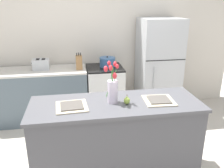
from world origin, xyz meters
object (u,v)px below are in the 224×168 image
object	(u,v)px
stove_range	(105,91)
refrigerator	(158,67)
cooking_pot	(107,62)
plate_setting_right	(159,100)
toaster	(41,64)
pear_figurine	(127,100)
flower_vase	(113,88)
plate_setting_left	(72,106)
knife_block	(79,62)

from	to	relation	value
stove_range	refrigerator	distance (m)	1.03
cooking_pot	plate_setting_right	bearing A→B (deg)	-79.62
refrigerator	toaster	bearing A→B (deg)	179.14
stove_range	pear_figurine	size ratio (longest dim) A/B	8.34
flower_vase	stove_range	bearing A→B (deg)	85.16
plate_setting_left	plate_setting_right	distance (m)	0.92
stove_range	refrigerator	size ratio (longest dim) A/B	0.53
pear_figurine	cooking_pot	bearing A→B (deg)	88.39
plate_setting_left	plate_setting_right	xyz separation A→B (m)	(0.92, 0.00, 0.00)
plate_setting_right	knife_block	world-z (taller)	knife_block
pear_figurine	knife_block	world-z (taller)	knife_block
toaster	flower_vase	bearing A→B (deg)	-60.83
cooking_pot	refrigerator	bearing A→B (deg)	-2.22
toaster	cooking_pot	xyz separation A→B (m)	(1.09, 0.00, -0.01)
flower_vase	toaster	size ratio (longest dim) A/B	1.57
pear_figurine	plate_setting_left	size ratio (longest dim) A/B	0.32
pear_figurine	flower_vase	bearing A→B (deg)	154.33
flower_vase	plate_setting_right	xyz separation A→B (m)	(0.49, -0.05, -0.15)
refrigerator	plate_setting_left	bearing A→B (deg)	-132.69
knife_block	refrigerator	bearing A→B (deg)	1.63
stove_range	cooking_pot	bearing A→B (deg)	34.28
flower_vase	pear_figurine	distance (m)	0.19
cooking_pot	toaster	bearing A→B (deg)	-179.74
stove_range	toaster	bearing A→B (deg)	178.31
stove_range	flower_vase	xyz separation A→B (m)	(-0.13, -1.58, 0.65)
flower_vase	plate_setting_left	xyz separation A→B (m)	(-0.42, -0.05, -0.15)
flower_vase	pear_figurine	size ratio (longest dim) A/B	4.16
plate_setting_right	toaster	xyz separation A→B (m)	(-1.39, 1.66, 0.02)
stove_range	flower_vase	size ratio (longest dim) A/B	2.01
plate_setting_right	toaster	world-z (taller)	toaster
toaster	knife_block	world-z (taller)	knife_block
plate_setting_left	pear_figurine	bearing A→B (deg)	-1.73
stove_range	flower_vase	bearing A→B (deg)	-94.84
refrigerator	flower_vase	size ratio (longest dim) A/B	3.82
plate_setting_right	cooking_pot	distance (m)	1.70
stove_range	plate_setting_right	xyz separation A→B (m)	(0.36, -1.63, 0.50)
plate_setting_right	knife_block	bearing A→B (deg)	116.16
plate_setting_left	toaster	bearing A→B (deg)	106.02
toaster	cooking_pot	distance (m)	1.09
stove_range	cooking_pot	distance (m)	0.52
pear_figurine	knife_block	bearing A→B (deg)	104.94
flower_vase	knife_block	world-z (taller)	flower_vase
cooking_pot	pear_figurine	bearing A→B (deg)	-91.61
stove_range	plate_setting_left	xyz separation A→B (m)	(-0.56, -1.63, 0.50)
stove_range	toaster	world-z (taller)	toaster
cooking_pot	knife_block	size ratio (longest dim) A/B	0.99
plate_setting_left	plate_setting_right	bearing A→B (deg)	0.00
refrigerator	plate_setting_right	distance (m)	1.74
refrigerator	stove_range	bearing A→B (deg)	-179.96
plate_setting_right	toaster	size ratio (longest dim) A/B	1.17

